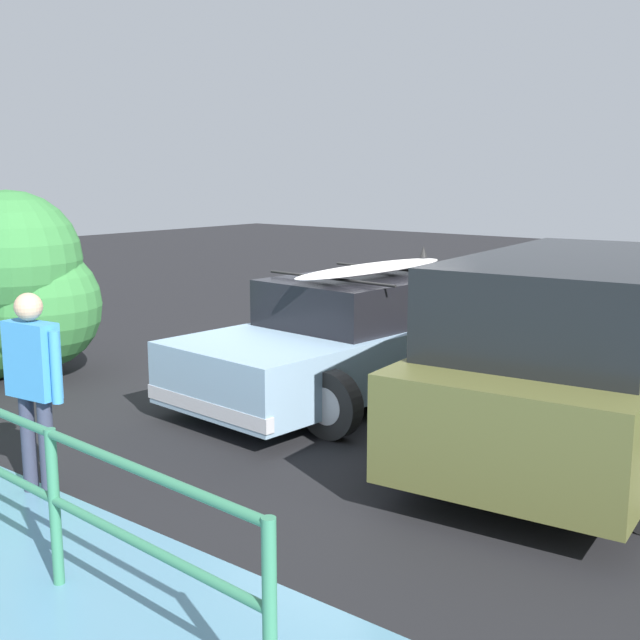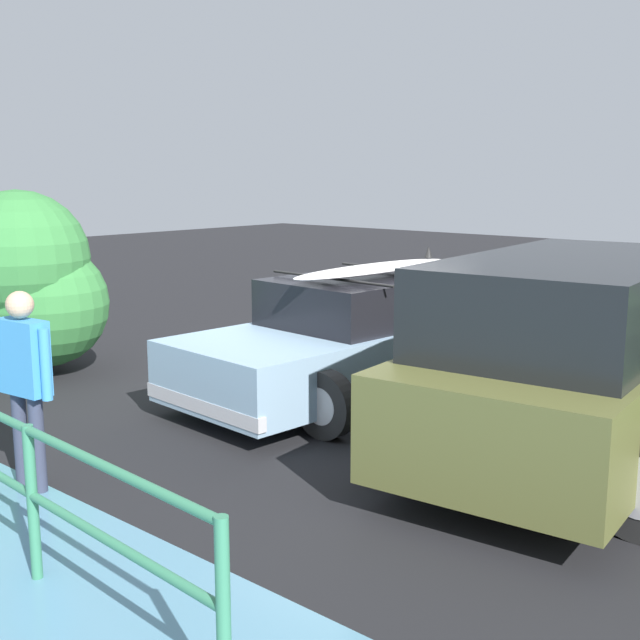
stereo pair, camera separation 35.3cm
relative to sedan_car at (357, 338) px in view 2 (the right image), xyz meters
name	(u,v)px [view 2 (the right image)]	position (x,y,z in m)	size (l,w,h in m)	color
ground_plane	(340,382)	(0.48, -0.27, -0.66)	(44.00, 44.00, 0.02)	black
sedan_car	(357,338)	(0.00, 0.00, 0.00)	(2.65, 4.53, 1.63)	#8CADC6
suv_car	(573,356)	(-2.79, 0.46, 0.29)	(2.95, 4.59, 1.82)	brown
person_bystander	(24,372)	(0.19, 3.99, 0.33)	(0.63, 0.24, 1.62)	#33384C
bush_near_left	(12,293)	(3.87, 2.12, 0.39)	(2.41, 2.04, 2.38)	#4C3828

